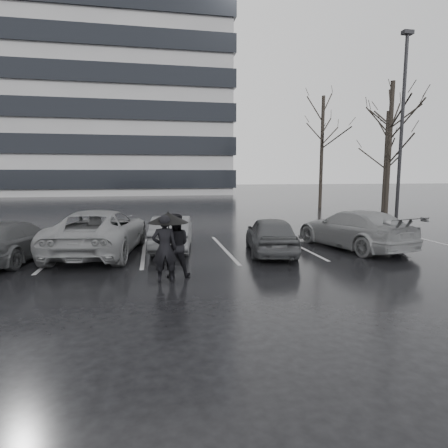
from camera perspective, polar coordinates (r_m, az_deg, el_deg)
name	(u,v)px	position (r m, az deg, el deg)	size (l,w,h in m)	color
ground	(220,267)	(10.86, -0.68, -6.50)	(160.00, 160.00, 0.00)	black
office_building	(2,88)	(62.85, -30.71, 17.36)	(61.00, 26.00, 29.00)	#949496
car_main	(271,235)	(12.64, 7.14, -1.64)	(1.48, 3.67, 1.25)	black
car_west_a	(172,232)	(13.33, -7.90, -1.29)	(1.27, 3.63, 1.20)	#2E2E30
car_west_b	(100,232)	(13.18, -18.38, -1.10)	(2.45, 5.31, 1.48)	#545557
car_west_c	(12,241)	(13.21, -29.63, -2.23)	(1.73, 4.25, 1.23)	black
car_east	(353,229)	(14.19, 19.08, -0.73)	(1.93, 4.74, 1.38)	#545557
pedestrian_left	(165,249)	(9.30, -9.05, -3.72)	(0.61, 0.40, 1.67)	black
pedestrian_right	(175,245)	(9.73, -7.51, -3.26)	(0.80, 0.63, 1.65)	black
umbrella	(168,218)	(9.44, -8.49, 0.96)	(1.02, 1.02, 1.72)	black
lamp_post	(401,141)	(20.40, 25.35, 11.42)	(0.51, 0.51, 9.28)	#949496
stall_stripes	(185,250)	(13.18, -6.01, -4.00)	(19.72, 5.00, 0.00)	#959597
tree_east	(389,151)	(24.65, 23.85, 10.16)	(0.26, 0.26, 8.00)	black
tree_ne	(386,162)	(29.34, 23.42, 8.70)	(0.26, 0.26, 7.00)	black
tree_north	(322,153)	(30.27, 14.66, 10.45)	(0.26, 0.26, 8.50)	black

